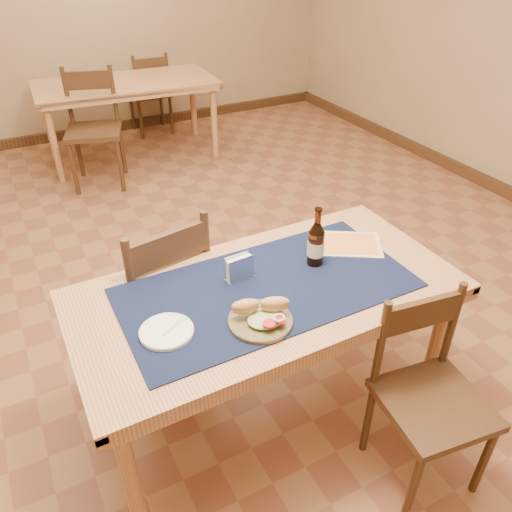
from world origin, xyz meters
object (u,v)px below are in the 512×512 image
main_table (267,303)px  sandwich_plate (262,317)px  beer_bottle (316,244)px  napkin_holder (239,268)px  back_table (126,90)px  chair_main_near (429,393)px  chair_main_far (160,293)px

main_table → sandwich_plate: bearing=-124.5°
beer_bottle → napkin_holder: (-0.34, 0.05, -0.05)m
sandwich_plate → napkin_holder: (0.05, 0.29, 0.03)m
main_table → beer_bottle: (0.27, 0.05, 0.19)m
back_table → chair_main_near: bearing=-88.9°
main_table → napkin_holder: napkin_holder is taller
chair_main_near → beer_bottle: 0.76m
sandwich_plate → beer_bottle: size_ratio=0.90×
main_table → chair_main_near: size_ratio=1.88×
beer_bottle → napkin_holder: bearing=171.2°
chair_main_near → back_table: bearing=91.1°
back_table → beer_bottle: beer_bottle is taller
main_table → chair_main_near: bearing=-52.0°
sandwich_plate → beer_bottle: 0.46m
chair_main_far → sandwich_plate: (0.20, -0.68, 0.29)m
main_table → back_table: 3.47m
chair_main_far → chair_main_near: 1.30m
chair_main_near → main_table: bearing=128.0°
main_table → back_table: bearing=84.0°
chair_main_near → napkin_holder: 0.91m
back_table → beer_bottle: 3.40m
main_table → back_table: size_ratio=0.93×
beer_bottle → napkin_holder: 0.35m
main_table → napkin_holder: 0.19m
main_table → napkin_holder: bearing=124.6°
main_table → chair_main_near: 0.74m
main_table → beer_bottle: size_ratio=5.87×
chair_main_far → beer_bottle: size_ratio=3.50×
beer_bottle → napkin_holder: size_ratio=2.15×
chair_main_far → beer_bottle: bearing=-37.0°
chair_main_near → napkin_holder: napkin_holder is taller
main_table → napkin_holder: size_ratio=12.64×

